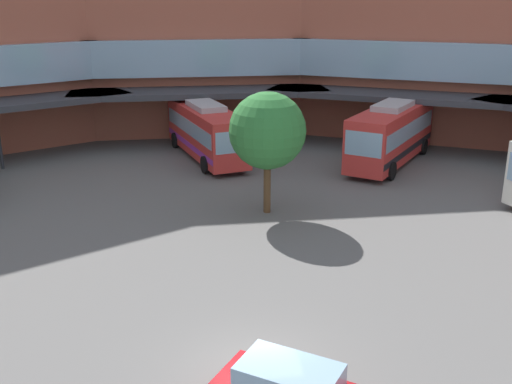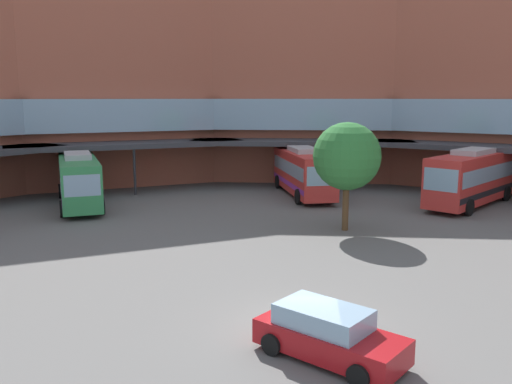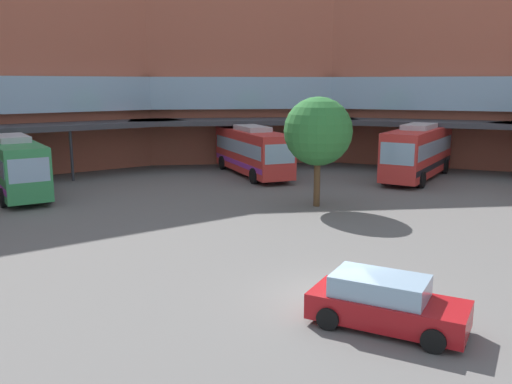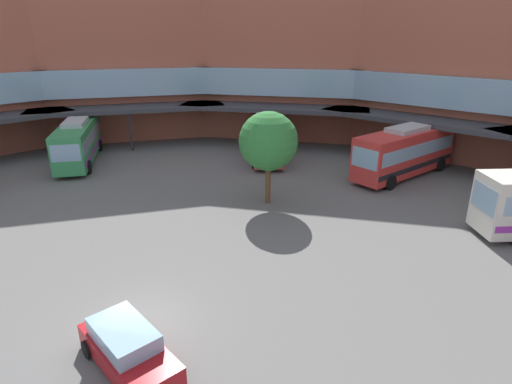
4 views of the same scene
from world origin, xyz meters
name	(u,v)px [view 2 (image 2 of 4)]	position (x,y,z in m)	size (l,w,h in m)	color
ground_plane	(301,325)	(0.00, 0.00, 0.00)	(117.07, 117.07, 0.00)	#605E5B
station_building	(303,74)	(0.00, 19.03, 9.01)	(74.23, 43.75, 18.94)	#AD5942
bus_0	(472,177)	(11.90, 21.44, 2.02)	(8.31, 9.59, 4.00)	red
bus_2	(303,171)	(0.16, 24.52, 1.89)	(4.96, 10.54, 3.74)	red
bus_3	(79,179)	(-15.45, 19.04, 1.89)	(6.56, 10.38, 3.74)	#338C4C
parked_car	(328,334)	(0.77, -2.24, 0.74)	(4.63, 4.01, 1.53)	#A51419
plaza_tree	(347,157)	(2.53, 13.49, 4.24)	(3.83, 3.83, 6.17)	brown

